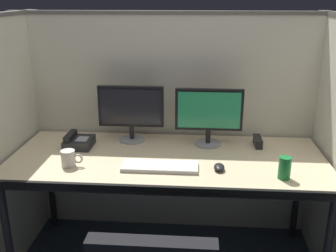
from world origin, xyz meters
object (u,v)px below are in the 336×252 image
(monitor_right, at_px, (209,113))
(red_stapler, at_px, (258,142))
(keyboard_main, at_px, (160,166))
(coffee_mug, at_px, (69,158))
(soda_can, at_px, (285,168))
(desk_phone, at_px, (78,142))
(monitor_left, at_px, (131,110))
(computer_mouse, at_px, (219,167))
(desk, at_px, (167,165))

(monitor_right, xyz_separation_m, red_stapler, (0.32, 0.01, -0.19))
(keyboard_main, bearing_deg, red_stapler, 33.46)
(coffee_mug, bearing_deg, soda_can, -3.17)
(keyboard_main, distance_m, coffee_mug, 0.52)
(keyboard_main, xyz_separation_m, soda_can, (0.67, -0.08, 0.05))
(coffee_mug, bearing_deg, desk_phone, 96.76)
(soda_can, bearing_deg, monitor_right, 130.55)
(keyboard_main, height_order, soda_can, soda_can)
(desk_phone, bearing_deg, monitor_right, 6.61)
(monitor_left, relative_size, computer_mouse, 4.48)
(monitor_right, relative_size, red_stapler, 2.87)
(monitor_left, distance_m, soda_can, 1.04)
(keyboard_main, height_order, red_stapler, red_stapler)
(soda_can, distance_m, desk_phone, 1.28)
(coffee_mug, bearing_deg, computer_mouse, 0.74)
(monitor_left, xyz_separation_m, red_stapler, (0.83, -0.03, -0.19))
(coffee_mug, height_order, desk_phone, coffee_mug)
(keyboard_main, xyz_separation_m, computer_mouse, (0.33, 0.00, 0.01))
(monitor_right, height_order, soda_can, monitor_right)
(soda_can, height_order, desk_phone, soda_can)
(computer_mouse, distance_m, soda_can, 0.35)
(monitor_left, distance_m, computer_mouse, 0.73)
(monitor_left, height_order, monitor_right, same)
(red_stapler, xyz_separation_m, desk_phone, (-1.16, -0.11, 0.01))
(computer_mouse, relative_size, desk_phone, 0.51)
(keyboard_main, bearing_deg, coffee_mug, -178.97)
(desk, relative_size, monitor_left, 4.42)
(coffee_mug, bearing_deg, red_stapler, 19.91)
(red_stapler, height_order, soda_can, soda_can)
(desk, distance_m, monitor_right, 0.43)
(computer_mouse, xyz_separation_m, soda_can, (0.34, -0.08, 0.04))
(monitor_right, height_order, keyboard_main, monitor_right)
(monitor_right, xyz_separation_m, coffee_mug, (-0.80, -0.40, -0.17))
(computer_mouse, bearing_deg, coffee_mug, -179.26)
(computer_mouse, bearing_deg, soda_can, -12.79)
(desk, bearing_deg, red_stapler, 22.95)
(monitor_left, bearing_deg, computer_mouse, -36.87)
(monitor_right, bearing_deg, monitor_left, 175.75)
(red_stapler, bearing_deg, desk, -157.05)
(desk, height_order, coffee_mug, coffee_mug)
(monitor_left, bearing_deg, desk, -46.06)
(monitor_left, xyz_separation_m, desk_phone, (-0.33, -0.13, -0.18))
(monitor_left, height_order, soda_can, monitor_left)
(keyboard_main, distance_m, computer_mouse, 0.33)
(desk, bearing_deg, coffee_mug, -163.38)
(desk, xyz_separation_m, soda_can, (0.64, -0.23, 0.11))
(computer_mouse, height_order, coffee_mug, coffee_mug)
(keyboard_main, relative_size, computer_mouse, 4.48)
(red_stapler, bearing_deg, computer_mouse, -124.08)
(coffee_mug, xyz_separation_m, desk_phone, (-0.04, 0.30, -0.01))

